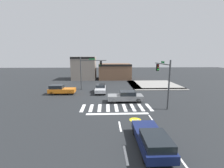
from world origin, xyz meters
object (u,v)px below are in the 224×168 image
Objects in this scene: traffic_signal_southeast at (163,74)px; traffic_signal_northwest at (90,68)px; car_orange at (61,90)px; car_silver at (101,89)px; car_navy at (152,139)px; car_gray at (126,96)px.

traffic_signal_northwest reaches higher than traffic_signal_southeast.
traffic_signal_northwest is 6.45m from car_orange.
traffic_signal_southeast reaches higher than car_silver.
car_navy is (-4.11, -9.43, -3.23)m from traffic_signal_southeast.
traffic_signal_southeast is 1.19× the size of car_navy.
car_navy is at bearing 13.87° from car_silver.
car_gray is at bearing 73.32° from traffic_signal_southeast.
traffic_signal_southeast is at bearing -23.55° from car_navy.
car_navy is at bearing 92.04° from car_gray.
car_silver is at bearing 7.68° from car_orange.
car_orange reaches higher than car_silver.
car_orange is 0.88× the size of car_gray.
traffic_signal_northwest is 1.39× the size of car_silver.
car_gray is (3.63, -5.46, 0.04)m from car_silver.
traffic_signal_southeast is at bearing 163.32° from car_gray.
car_navy is (6.01, -18.72, -3.33)m from traffic_signal_northwest.
car_orange is at bearing -24.47° from car_gray.
car_navy is at bearing -72.20° from traffic_signal_northwest.
car_silver is at bearing 50.04° from traffic_signal_southeast.
car_orange is (-6.46, -0.87, 0.08)m from car_silver.
car_silver is at bearing -56.41° from car_gray.
traffic_signal_southeast reaches higher than car_gray.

